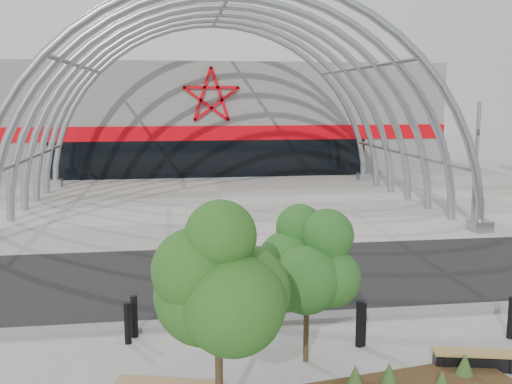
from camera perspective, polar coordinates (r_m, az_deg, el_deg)
name	(u,v)px	position (r m, az deg, el deg)	size (l,w,h in m)	color
ground	(278,318)	(14.92, 2.20, -12.45)	(140.00, 140.00, 0.00)	gray
road	(258,275)	(18.17, 0.22, -8.34)	(140.00, 7.00, 0.02)	black
forecourt	(225,205)	(29.75, -3.10, -1.29)	(60.00, 17.00, 0.04)	#99968B
kerb	(280,319)	(14.67, 2.38, -12.59)	(60.00, 0.50, 0.12)	#63635E
arena_building	(206,117)	(47.16, -5.05, 7.52)	(34.00, 15.24, 8.00)	slate
vault_canopy	(225,205)	(29.75, -3.10, -1.29)	(20.80, 15.80, 20.36)	gray
signal_pole	(476,164)	(25.51, 21.13, 2.65)	(0.20, 0.76, 5.40)	gray
street_tree_0	(218,258)	(9.37, -3.85, -6.64)	(1.81, 1.81, 4.14)	black
street_tree_1	(307,249)	(11.87, 5.15, -5.67)	(1.46, 1.46, 3.45)	#322514
bench_1	(477,360)	(13.13, 21.24, -15.43)	(1.83, 0.78, 0.37)	black
bollard_0	(134,316)	(13.94, -12.08, -12.06)	(0.16, 0.16, 1.01)	black
bollard_1	(128,323)	(13.63, -12.72, -12.69)	(0.15, 0.15, 0.97)	black
bollard_2	(363,324)	(13.43, 10.63, -12.89)	(0.16, 0.16, 1.00)	black
bollard_3	(360,324)	(13.35, 10.32, -12.85)	(0.17, 0.17, 1.07)	black
bollard_4	(511,318)	(14.81, 24.16, -11.39)	(0.16, 0.16, 1.01)	black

